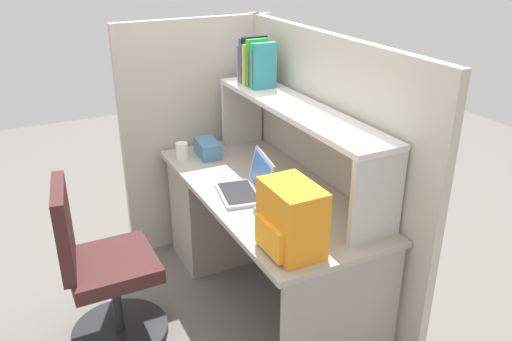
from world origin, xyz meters
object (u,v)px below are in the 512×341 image
Objects in this scene: backpack at (290,219)px; computer_mouse at (265,209)px; tissue_box at (208,148)px; office_chair at (102,276)px; laptop at (248,186)px; paper_cup at (182,151)px.

backpack reaches higher than computer_mouse.
office_chair is (0.52, -0.82, -0.39)m from tissue_box.
computer_mouse is at bearing 3.62° from tissue_box.
laptop is 0.22m from computer_mouse.
office_chair reaches higher than tissue_box.
office_chair is at bearing -126.44° from computer_mouse.
laptop reaches higher than computer_mouse.
laptop is 0.38× the size of office_chair.
backpack is at bearing 1.08° from tissue_box.
office_chair is at bearing -132.56° from backpack.
laptop reaches higher than tissue_box.
laptop is at bearing 3.96° from tissue_box.
laptop is 1.60× the size of tissue_box.
laptop is 3.38× the size of computer_mouse.
tissue_box is (-1.19, 0.09, -0.10)m from backpack.
office_chair is (-0.09, -0.80, -0.39)m from laptop.
computer_mouse is at bearing -102.92° from office_chair.
computer_mouse is at bearing 9.11° from paper_cup.
tissue_box is (-0.61, 0.01, -0.00)m from laptop.
backpack is 3.03× the size of computer_mouse.
paper_cup is (-1.21, -0.07, -0.10)m from backpack.
backpack reaches higher than office_chair.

